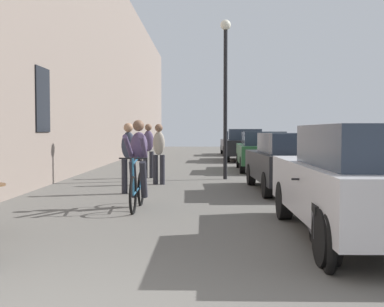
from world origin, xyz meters
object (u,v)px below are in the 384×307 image
Objects in this scene: pedestrian_far at (148,147)px; parked_car_second at (290,161)px; street_lamp at (225,79)px; parked_car_fifth at (236,143)px; pedestrian_mid at (159,150)px; pedestrian_near at (128,154)px; cyclist_on_bicycle at (138,166)px; parked_motorcycle at (321,221)px; parked_car_fourth at (244,144)px; parked_car_third at (262,150)px; parked_car_nearest at (365,181)px.

parked_car_second is (3.88, -3.45, -0.22)m from pedestrian_far.
street_lamp reaches higher than parked_car_fifth.
pedestrian_mid is 0.98× the size of pedestrian_far.
pedestrian_mid is 3.73m from parked_car_second.
pedestrian_near is 19.59m from parked_car_fifth.
parked_motorcycle is at bearing -52.93° from cyclist_on_bicycle.
pedestrian_far is (-0.50, 1.89, 0.02)m from pedestrian_mid.
parked_motorcycle is (2.64, -7.80, -0.55)m from pedestrian_mid.
pedestrian_near is at bearing -104.87° from pedestrian_mid.
pedestrian_near is at bearing -124.52° from street_lamp.
pedestrian_near is at bearing -172.76° from parked_car_second.
street_lamp is at bearing -98.14° from parked_car_fourth.
parked_car_third is (3.95, 2.94, -0.21)m from pedestrian_far.
parked_car_nearest is 1.08× the size of parked_car_second.
parked_car_fourth is (3.31, 11.19, -0.13)m from pedestrian_mid.
pedestrian_mid is at bearing 75.13° from pedestrian_near.
cyclist_on_bicycle is at bearing -110.94° from parked_car_third.
street_lamp reaches higher than parked_car_nearest.
pedestrian_near is 2.12m from pedestrian_mid.
street_lamp is (1.96, 5.80, 2.30)m from cyclist_on_bicycle.
parked_motorcycle is at bearing -61.01° from pedestrian_near.
cyclist_on_bicycle is at bearing -90.44° from pedestrian_mid.
pedestrian_mid is (0.03, 4.26, 0.14)m from cyclist_on_bicycle.
pedestrian_near is 3.95m from pedestrian_far.
parked_motorcycle is (3.19, -5.75, -0.55)m from pedestrian_near.
parked_car_third is at bearing -89.38° from parked_car_fifth.
pedestrian_near is (-0.51, 2.21, 0.14)m from cyclist_on_bicycle.
parked_car_third is (0.07, 6.39, 0.01)m from parked_car_second.
parked_car_nearest is 1.06× the size of parked_car_third.
pedestrian_near is 6.35m from parked_car_nearest.
parked_car_fifth is at bearing 78.64° from pedestrian_near.
pedestrian_near is 0.41× the size of parked_car_fifth.
cyclist_on_bicycle is 9.74m from parked_car_third.
street_lamp is 9.75m from parked_motorcycle.
pedestrian_mid is at bearing -106.45° from parked_car_fourth.
parked_car_fourth is (3.85, 13.25, -0.13)m from pedestrian_near.
cyclist_on_bicycle is 6.18m from pedestrian_far.
street_lamp reaches higher than parked_motorcycle.
street_lamp is 4.15m from parked_car_second.
parked_car_second is at bearing 90.48° from parked_car_nearest.
parked_motorcycle is at bearing -91.54° from parked_car_fifth.
pedestrian_far is 0.42× the size of parked_car_second.
cyclist_on_bicycle is 2.27m from pedestrian_near.
pedestrian_far is at bearing 107.95° from parked_motorcycle.
pedestrian_near reaches higher than parked_car_second.
pedestrian_far reaches higher than parked_car_second.
parked_car_nearest is (3.43, -7.01, -0.14)m from pedestrian_mid.
pedestrian_far is 0.42× the size of parked_car_fifth.
pedestrian_far reaches higher than parked_car_fifth.
cyclist_on_bicycle reaches higher than parked_car_fifth.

